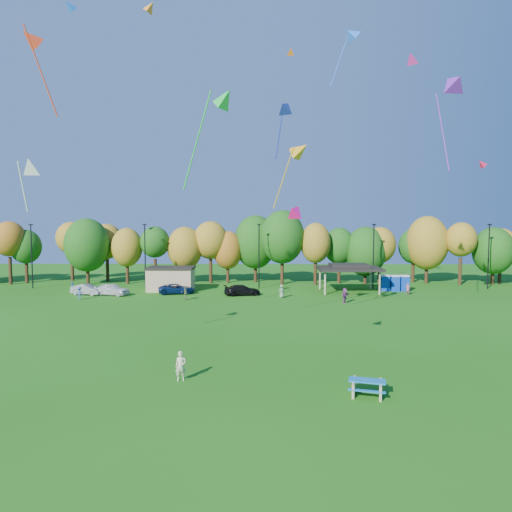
{
  "coord_description": "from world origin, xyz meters",
  "views": [
    {
      "loc": [
        2.2,
        -23.62,
        9.05
      ],
      "look_at": [
        1.91,
        6.0,
        6.98
      ],
      "focal_mm": 32.0,
      "sensor_mm": 36.0,
      "label": 1
    }
  ],
  "objects_px": {
    "picnic_table": "(367,386)",
    "kite_flyer": "(181,366)",
    "car_a": "(112,289)",
    "car_b": "(87,290)",
    "car_d": "(242,290)",
    "porta_potties": "(395,283)",
    "car_c": "(177,289)"
  },
  "relations": [
    {
      "from": "car_a",
      "to": "car_c",
      "type": "bearing_deg",
      "value": -63.52
    },
    {
      "from": "kite_flyer",
      "to": "car_c",
      "type": "bearing_deg",
      "value": 88.2
    },
    {
      "from": "picnic_table",
      "to": "car_a",
      "type": "xyz_separation_m",
      "value": [
        -24.59,
        33.73,
        0.29
      ]
    },
    {
      "from": "porta_potties",
      "to": "car_d",
      "type": "height_order",
      "value": "porta_potties"
    },
    {
      "from": "car_b",
      "to": "car_a",
      "type": "bearing_deg",
      "value": -81.47
    },
    {
      "from": "car_c",
      "to": "car_d",
      "type": "height_order",
      "value": "car_d"
    },
    {
      "from": "car_d",
      "to": "car_c",
      "type": "bearing_deg",
      "value": 69.21
    },
    {
      "from": "picnic_table",
      "to": "car_c",
      "type": "relative_size",
      "value": 0.48
    },
    {
      "from": "picnic_table",
      "to": "car_b",
      "type": "bearing_deg",
      "value": 143.74
    },
    {
      "from": "picnic_table",
      "to": "car_a",
      "type": "bearing_deg",
      "value": 140.54
    },
    {
      "from": "car_b",
      "to": "car_c",
      "type": "height_order",
      "value": "car_b"
    },
    {
      "from": "car_a",
      "to": "car_d",
      "type": "relative_size",
      "value": 0.98
    },
    {
      "from": "porta_potties",
      "to": "picnic_table",
      "type": "xyz_separation_m",
      "value": [
        -12.55,
        -37.91,
        -0.62
      ]
    },
    {
      "from": "car_a",
      "to": "kite_flyer",
      "type": "bearing_deg",
      "value": -138.73
    },
    {
      "from": "car_a",
      "to": "car_d",
      "type": "distance_m",
      "value": 16.61
    },
    {
      "from": "picnic_table",
      "to": "car_b",
      "type": "relative_size",
      "value": 0.54
    },
    {
      "from": "car_a",
      "to": "car_c",
      "type": "relative_size",
      "value": 0.97
    },
    {
      "from": "car_a",
      "to": "car_c",
      "type": "xyz_separation_m",
      "value": [
        8.02,
        1.36,
        -0.12
      ]
    },
    {
      "from": "car_a",
      "to": "car_d",
      "type": "bearing_deg",
      "value": -72.62
    },
    {
      "from": "car_c",
      "to": "picnic_table",
      "type": "bearing_deg",
      "value": -167.07
    },
    {
      "from": "car_a",
      "to": "car_b",
      "type": "distance_m",
      "value": 3.32
    },
    {
      "from": "picnic_table",
      "to": "kite_flyer",
      "type": "height_order",
      "value": "kite_flyer"
    },
    {
      "from": "porta_potties",
      "to": "kite_flyer",
      "type": "xyz_separation_m",
      "value": [
        -22.8,
        -35.75,
        -0.24
      ]
    },
    {
      "from": "kite_flyer",
      "to": "car_b",
      "type": "height_order",
      "value": "kite_flyer"
    },
    {
      "from": "porta_potties",
      "to": "car_b",
      "type": "xyz_separation_m",
      "value": [
        -40.44,
        -3.83,
        -0.42
      ]
    },
    {
      "from": "porta_potties",
      "to": "car_d",
      "type": "xyz_separation_m",
      "value": [
        -20.52,
        -4.02,
        -0.43
      ]
    },
    {
      "from": "car_d",
      "to": "car_a",
      "type": "bearing_deg",
      "value": 77.73
    },
    {
      "from": "car_b",
      "to": "car_c",
      "type": "relative_size",
      "value": 0.88
    },
    {
      "from": "porta_potties",
      "to": "picnic_table",
      "type": "relative_size",
      "value": 1.68
    },
    {
      "from": "picnic_table",
      "to": "car_c",
      "type": "height_order",
      "value": "car_c"
    },
    {
      "from": "picnic_table",
      "to": "car_d",
      "type": "xyz_separation_m",
      "value": [
        -7.98,
        33.89,
        0.19
      ]
    },
    {
      "from": "car_d",
      "to": "porta_potties",
      "type": "bearing_deg",
      "value": -91.71
    }
  ]
}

